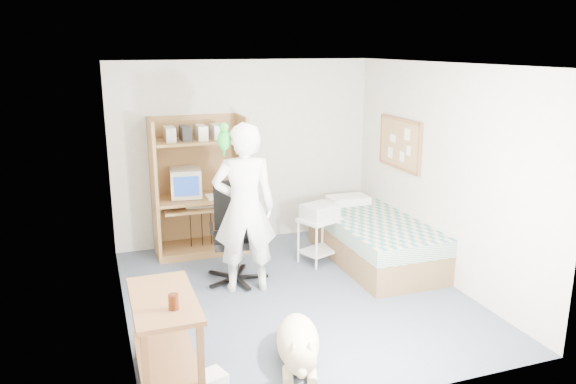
% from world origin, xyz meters
% --- Properties ---
extents(floor, '(4.00, 4.00, 0.00)m').
position_xyz_m(floor, '(0.00, 0.00, 0.00)').
color(floor, '#4A5164').
rests_on(floor, ground).
extents(wall_back, '(3.60, 0.02, 2.50)m').
position_xyz_m(wall_back, '(0.00, 2.00, 1.25)').
color(wall_back, beige).
rests_on(wall_back, floor).
extents(wall_right, '(0.02, 4.00, 2.50)m').
position_xyz_m(wall_right, '(1.80, 0.00, 1.25)').
color(wall_right, beige).
rests_on(wall_right, floor).
extents(wall_left, '(0.02, 4.00, 2.50)m').
position_xyz_m(wall_left, '(-1.80, 0.00, 1.25)').
color(wall_left, beige).
rests_on(wall_left, floor).
extents(ceiling, '(3.60, 4.00, 0.02)m').
position_xyz_m(ceiling, '(0.00, 0.00, 2.50)').
color(ceiling, white).
rests_on(ceiling, wall_back).
extents(computer_hutch, '(1.20, 0.63, 1.80)m').
position_xyz_m(computer_hutch, '(-0.70, 1.74, 0.82)').
color(computer_hutch, olive).
rests_on(computer_hutch, floor).
extents(bed, '(1.02, 2.02, 0.66)m').
position_xyz_m(bed, '(1.30, 0.62, 0.29)').
color(bed, brown).
rests_on(bed, floor).
extents(side_desk, '(0.50, 1.00, 0.75)m').
position_xyz_m(side_desk, '(-1.55, -1.20, 0.49)').
color(side_desk, brown).
rests_on(side_desk, floor).
extents(corkboard, '(0.04, 0.94, 0.66)m').
position_xyz_m(corkboard, '(1.77, 0.90, 1.45)').
color(corkboard, '#A17548').
rests_on(corkboard, wall_right).
extents(office_chair, '(0.64, 0.64, 1.14)m').
position_xyz_m(office_chair, '(-0.50, 0.65, 0.41)').
color(office_chair, black).
rests_on(office_chair, floor).
extents(person, '(0.76, 0.57, 1.90)m').
position_xyz_m(person, '(-0.46, 0.34, 0.95)').
color(person, white).
rests_on(person, floor).
extents(parrot, '(0.14, 0.25, 0.38)m').
position_xyz_m(parrot, '(-0.66, 0.35, 1.74)').
color(parrot, '#159521').
rests_on(parrot, person).
extents(dog, '(0.59, 1.14, 0.44)m').
position_xyz_m(dog, '(-0.44, -1.30, 0.19)').
color(dog, beige).
rests_on(dog, floor).
extents(printer_cart, '(0.59, 0.54, 0.58)m').
position_xyz_m(printer_cart, '(0.64, 0.83, 0.39)').
color(printer_cart, silver).
rests_on(printer_cart, floor).
extents(printer, '(0.51, 0.45, 0.18)m').
position_xyz_m(printer, '(0.64, 0.83, 0.67)').
color(printer, beige).
rests_on(printer, printer_cart).
extents(crt_monitor, '(0.43, 0.45, 0.37)m').
position_xyz_m(crt_monitor, '(-0.87, 1.75, 0.95)').
color(crt_monitor, beige).
rests_on(crt_monitor, computer_hutch).
extents(keyboard, '(0.47, 0.22, 0.03)m').
position_xyz_m(keyboard, '(-0.68, 1.58, 0.67)').
color(keyboard, beige).
rests_on(keyboard, computer_hutch).
extents(pencil_cup, '(0.08, 0.08, 0.12)m').
position_xyz_m(pencil_cup, '(-0.33, 1.65, 0.82)').
color(pencil_cup, gold).
rests_on(pencil_cup, computer_hutch).
extents(drink_glass, '(0.08, 0.08, 0.12)m').
position_xyz_m(drink_glass, '(-1.50, -1.43, 0.81)').
color(drink_glass, '#431A0A').
rests_on(drink_glass, side_desk).
extents(floor_box_a, '(0.30, 0.27, 0.10)m').
position_xyz_m(floor_box_a, '(-1.24, -1.37, 0.05)').
color(floor_box_a, white).
rests_on(floor_box_a, floor).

